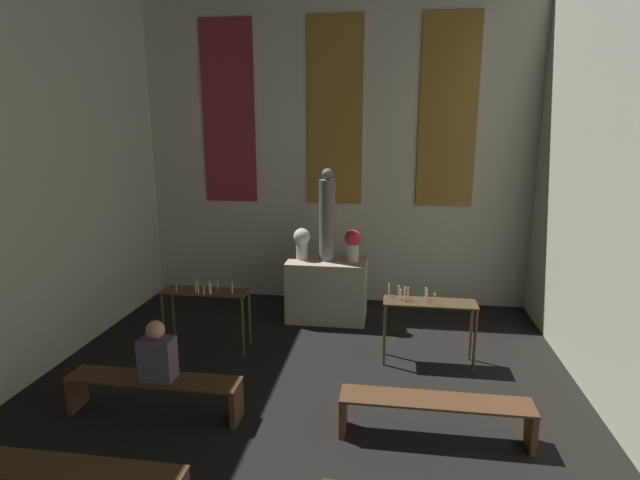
% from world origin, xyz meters
% --- Properties ---
extents(wall_back, '(6.91, 0.16, 5.54)m').
position_xyz_m(wall_back, '(0.00, 10.19, 2.80)').
color(wall_back, beige).
rests_on(wall_back, ground_plane).
extents(altar, '(1.27, 0.76, 0.99)m').
position_xyz_m(altar, '(0.00, 9.15, 0.50)').
color(altar, '#ADA38E').
rests_on(altar, ground_plane).
extents(statue, '(0.25, 0.25, 1.46)m').
position_xyz_m(statue, '(0.00, 9.15, 1.68)').
color(statue, slate).
rests_on(statue, altar).
extents(flower_vase_left, '(0.27, 0.27, 0.51)m').
position_xyz_m(flower_vase_left, '(-0.41, 9.15, 1.29)').
color(flower_vase_left, beige).
rests_on(flower_vase_left, altar).
extents(flower_vase_right, '(0.27, 0.27, 0.51)m').
position_xyz_m(flower_vase_right, '(0.41, 9.15, 1.29)').
color(flower_vase_right, beige).
rests_on(flower_vase_right, altar).
extents(candle_rack_left, '(1.21, 0.38, 1.05)m').
position_xyz_m(candle_rack_left, '(-1.53, 7.78, 0.72)').
color(candle_rack_left, '#473823').
rests_on(candle_rack_left, ground_plane).
extents(candle_rack_right, '(1.21, 0.38, 1.06)m').
position_xyz_m(candle_rack_right, '(1.52, 7.79, 0.72)').
color(candle_rack_right, '#473823').
rests_on(candle_rack_right, ground_plane).
extents(pew_back_left, '(1.91, 0.36, 0.44)m').
position_xyz_m(pew_back_left, '(-1.50, 6.09, 0.32)').
color(pew_back_left, '#4C331E').
rests_on(pew_back_left, ground_plane).
extents(pew_back_right, '(1.91, 0.36, 0.44)m').
position_xyz_m(pew_back_right, '(1.50, 6.09, 0.32)').
color(pew_back_right, '#4C331E').
rests_on(pew_back_right, ground_plane).
extents(person_seated, '(0.36, 0.24, 0.66)m').
position_xyz_m(person_seated, '(-1.43, 6.09, 0.72)').
color(person_seated, '#564C56').
rests_on(person_seated, pew_back_left).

